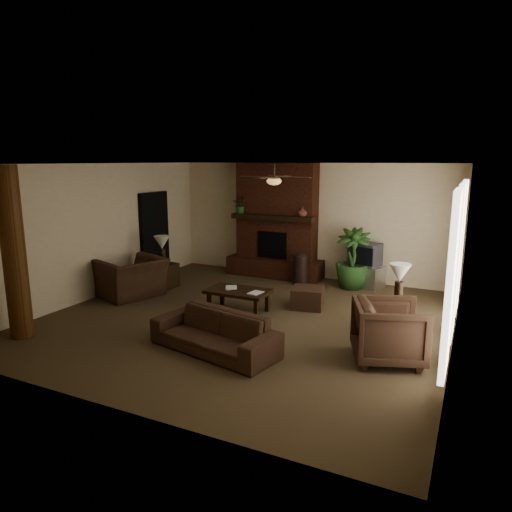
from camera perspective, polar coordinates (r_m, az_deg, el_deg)
The scene contains 23 objects.
room_shell at distance 8.25m, azimuth -1.20°, elevation 1.53°, with size 7.00×7.00×7.00m.
fireplace at distance 11.51m, azimuth 2.49°, elevation 3.20°, with size 2.40×0.70×2.80m.
windows at distance 7.60m, azimuth 23.44°, elevation -0.72°, with size 0.08×3.65×2.35m.
log_column at distance 8.33m, azimuth -27.68°, elevation 0.27°, with size 0.36×0.36×2.80m, color #5C3517.
doorway at distance 11.65m, azimuth -12.38°, elevation 2.51°, with size 0.10×1.00×2.10m, color black.
ceiling_fan at distance 8.23m, azimuth 2.24°, elevation 9.41°, with size 1.35×1.35×0.37m.
sofa at distance 7.11m, azimuth -5.16°, elevation -8.59°, with size 2.04×0.60×0.80m, color #3E281A.
armchair_left at distance 10.16m, azimuth -15.13°, elevation -1.82°, with size 1.26×0.82×1.11m, color #3E281A.
armchair_right at distance 6.98m, azimuth 16.09°, elevation -8.61°, with size 0.95×0.89×0.98m, color #3E281A.
coffee_table at distance 8.89m, azimuth -2.21°, elevation -4.54°, with size 1.20×0.70×0.43m.
ottoman at distance 9.22m, azimuth 6.37°, elevation -5.12°, with size 0.60×0.60×0.40m, color #3E281A.
tv_stand at distance 10.95m, azimuth 13.17°, elevation -2.38°, with size 0.85×0.50×0.50m, color silver.
tv at distance 10.83m, azimuth 13.25°, elevation 0.23°, with size 0.77×0.69×0.52m.
floor_vase at distance 10.81m, azimuth 5.52°, elevation -1.31°, with size 0.34×0.34×0.77m.
floor_plant at distance 10.72m, azimuth 11.73°, elevation -1.88°, with size 0.77×1.37×0.77m, color #2B5120.
side_table_left at distance 10.79m, azimuth -11.24°, elevation -2.36°, with size 0.50×0.50×0.55m, color black.
lamp_left at distance 10.60m, azimuth -11.51°, elevation 1.38°, with size 0.45×0.45×0.65m.
side_table_right at distance 8.17m, azimuth 16.77°, elevation -7.24°, with size 0.50×0.50×0.55m, color black.
lamp_right at distance 7.95m, azimuth 17.29°, elevation -2.34°, with size 0.46×0.46×0.65m.
mantel_plant at distance 11.57m, azimuth -1.87°, elevation 6.08°, with size 0.38×0.42×0.33m, color #2B5120.
mantel_vase at distance 10.95m, azimuth 5.74°, elevation 5.42°, with size 0.22×0.23×0.22m, color brown.
book_a at distance 8.94m, azimuth -3.78°, elevation -3.12°, with size 0.22×0.03×0.29m, color #999999.
book_b at distance 8.64m, azimuth -0.63°, elevation -3.61°, with size 0.21×0.02×0.29m, color #999999.
Camera 1 is at (3.67, -7.25, 2.86)m, focal length 32.46 mm.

